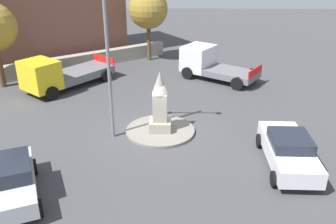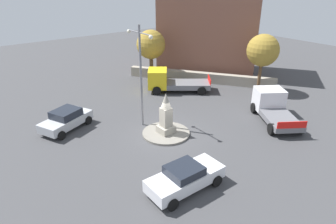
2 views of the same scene
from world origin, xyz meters
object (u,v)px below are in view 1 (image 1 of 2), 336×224
(truck_yellow_parked_left, at_px, (59,75))
(monument, at_px, (160,105))
(tree_near_wall, at_px, (148,9))
(car_white_parked_right, at_px, (288,150))
(car_silver_waiting, at_px, (9,180))
(streetlamp, at_px, (107,45))
(truck_white_far_side, at_px, (209,63))

(truck_yellow_parked_left, bearing_deg, monument, 139.66)
(monument, relative_size, tree_near_wall, 0.54)
(monument, distance_m, tree_near_wall, 13.02)
(car_white_parked_right, distance_m, tree_near_wall, 17.37)
(monument, relative_size, car_silver_waiting, 0.71)
(car_silver_waiting, bearing_deg, truck_yellow_parked_left, -82.03)
(truck_yellow_parked_left, bearing_deg, streetlamp, 125.69)
(car_white_parked_right, height_order, truck_white_far_side, truck_white_far_side)
(monument, xyz_separation_m, truck_white_far_side, (-3.03, -8.38, -0.46))
(car_silver_waiting, distance_m, truck_white_far_side, 16.03)
(car_silver_waiting, height_order, truck_yellow_parked_left, truck_yellow_parked_left)
(truck_yellow_parked_left, distance_m, tree_near_wall, 9.22)
(truck_yellow_parked_left, bearing_deg, truck_white_far_side, -164.91)
(monument, relative_size, truck_yellow_parked_left, 0.50)
(monument, height_order, truck_yellow_parked_left, monument)
(streetlamp, xyz_separation_m, car_silver_waiting, (2.95, 4.84, -3.74))
(car_white_parked_right, bearing_deg, streetlamp, -17.04)
(car_silver_waiting, xyz_separation_m, tree_near_wall, (-3.72, -18.05, 3.25))
(car_silver_waiting, bearing_deg, streetlamp, -121.33)
(streetlamp, xyz_separation_m, truck_white_far_side, (-5.29, -8.91, -3.49))
(car_silver_waiting, xyz_separation_m, car_white_parked_right, (-10.67, -2.47, -0.02))
(streetlamp, distance_m, truck_white_far_side, 10.93)
(truck_white_far_side, height_order, tree_near_wall, tree_near_wall)
(streetlamp, relative_size, car_white_parked_right, 1.73)
(streetlamp, height_order, tree_near_wall, streetlamp)
(streetlamp, bearing_deg, truck_white_far_side, -120.72)
(truck_yellow_parked_left, xyz_separation_m, tree_near_wall, (-5.27, -6.94, 3.02))
(monument, distance_m, car_white_parked_right, 6.23)
(streetlamp, bearing_deg, car_white_parked_right, 162.96)
(truck_yellow_parked_left, height_order, tree_near_wall, tree_near_wall)
(monument, distance_m, truck_white_far_side, 8.93)
(car_silver_waiting, bearing_deg, monument, -134.14)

